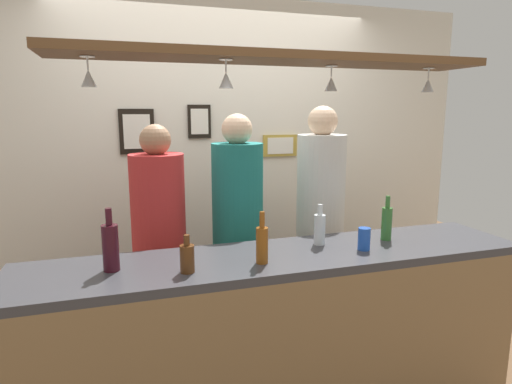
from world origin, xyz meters
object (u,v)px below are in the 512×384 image
bottle_soda_clear (320,228)px  bottle_wine_dark_red (110,246)px  bottle_beer_green_import (387,222)px  picture_frame_crest (199,121)px  person_right_white_patterned_shirt (320,205)px  picture_frame_caricature (137,132)px  bottle_beer_amber_tall (262,243)px  bottle_beer_brown_stubby (187,258)px  person_left_red_shirt (159,228)px  drink_can (364,239)px  person_middle_teal_shirt (238,216)px  picture_frame_lower_pair (280,146)px

bottle_soda_clear → bottle_wine_dark_red: bearing=-176.1°
bottle_beer_green_import → picture_frame_crest: 1.68m
person_right_white_patterned_shirt → picture_frame_caricature: 1.49m
picture_frame_crest → picture_frame_caricature: size_ratio=0.76×
bottle_beer_amber_tall → bottle_beer_green_import: same height
person_right_white_patterned_shirt → bottle_beer_brown_stubby: person_right_white_patterned_shirt is taller
picture_frame_crest → person_left_red_shirt: bearing=-119.8°
drink_can → picture_frame_crest: bearing=112.5°
person_middle_teal_shirt → person_left_red_shirt: bearing=-180.0°
person_left_red_shirt → person_middle_teal_shirt: bearing=0.0°
picture_frame_crest → bottle_beer_brown_stubby: bearing=-102.9°
drink_can → picture_frame_caricature: bearing=126.5°
person_left_red_shirt → bottle_beer_amber_tall: bearing=-61.9°
person_middle_teal_shirt → picture_frame_crest: picture_frame_crest is taller
person_left_red_shirt → person_right_white_patterned_shirt: (1.13, 0.00, 0.07)m
person_right_white_patterned_shirt → person_left_red_shirt: bearing=180.0°
person_left_red_shirt → bottle_beer_amber_tall: 0.91m
bottle_beer_green_import → bottle_wine_dark_red: size_ratio=0.87×
bottle_beer_amber_tall → picture_frame_lower_pair: (0.66, 1.50, 0.35)m
bottle_soda_clear → bottle_beer_brown_stubby: (-0.77, -0.21, -0.02)m
bottle_soda_clear → picture_frame_caricature: 1.67m
bottle_beer_brown_stubby → picture_frame_lower_pair: bearing=55.9°
bottle_wine_dark_red → person_left_red_shirt: bearing=67.7°
person_left_red_shirt → picture_frame_crest: size_ratio=6.31×
bottle_beer_green_import → bottle_wine_dark_red: 1.52m
bottle_beer_brown_stubby → bottle_beer_amber_tall: bearing=2.3°
bottle_soda_clear → bottle_beer_green_import: bearing=-4.8°
bottle_wine_dark_red → picture_frame_lower_pair: size_ratio=1.00×
picture_frame_caricature → picture_frame_lower_pair: picture_frame_caricature is taller
person_left_red_shirt → bottle_beer_green_import: person_left_red_shirt is taller
person_right_white_patterned_shirt → drink_can: size_ratio=14.38×
bottle_wine_dark_red → person_right_white_patterned_shirt: bearing=25.8°
drink_can → picture_frame_lower_pair: size_ratio=0.41×
bottle_beer_amber_tall → person_left_red_shirt: bearing=118.1°
person_middle_teal_shirt → bottle_beer_green_import: (0.72, -0.64, 0.05)m
person_middle_teal_shirt → bottle_beer_green_import: 0.97m
picture_frame_crest → drink_can: bearing=-67.5°
person_right_white_patterned_shirt → bottle_beer_amber_tall: bearing=-131.4°
person_middle_teal_shirt → person_right_white_patterned_shirt: 0.61m
bottle_soda_clear → person_right_white_patterned_shirt: bearing=63.7°
person_left_red_shirt → bottle_wine_dark_red: person_left_red_shirt is taller
bottle_beer_amber_tall → bottle_soda_clear: bearing=25.5°
person_left_red_shirt → bottle_beer_amber_tall: (0.43, -0.80, 0.09)m
person_right_white_patterned_shirt → bottle_beer_green_import: 0.65m
person_middle_teal_shirt → bottle_beer_amber_tall: bearing=-96.7°
drink_can → bottle_beer_amber_tall: bearing=-177.0°
picture_frame_caricature → person_right_white_patterned_shirt: bearing=-30.3°
person_left_red_shirt → person_right_white_patterned_shirt: 1.13m
drink_can → picture_frame_lower_pair: bearing=87.3°
person_left_red_shirt → drink_can: size_ratio=13.45×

